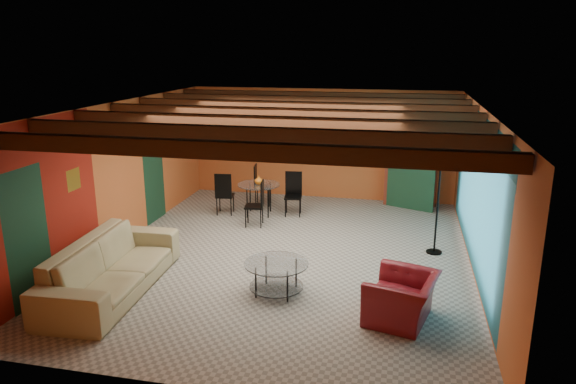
% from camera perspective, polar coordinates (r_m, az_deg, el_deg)
% --- Properties ---
extents(room, '(6.52, 8.01, 2.71)m').
position_cam_1_polar(room, '(9.20, -0.12, 7.14)').
color(room, gray).
rests_on(room, ground).
extents(sofa, '(1.26, 2.89, 0.83)m').
position_cam_1_polar(sofa, '(8.67, -18.43, -7.60)').
color(sofa, '#988B62').
rests_on(sofa, ground).
extents(armchair, '(1.10, 1.19, 0.65)m').
position_cam_1_polar(armchair, '(7.63, 12.15, -11.10)').
color(armchair, maroon).
rests_on(armchair, ground).
extents(coffee_table, '(1.05, 1.05, 0.50)m').
position_cam_1_polar(coffee_table, '(8.25, -1.26, -9.19)').
color(coffee_table, silver).
rests_on(coffee_table, ground).
extents(dining_table, '(2.13, 2.13, 0.98)m').
position_cam_1_polar(dining_table, '(11.90, -3.16, -0.16)').
color(dining_table, silver).
rests_on(dining_table, ground).
extents(armoire, '(1.22, 0.91, 1.92)m').
position_cam_1_polar(armoire, '(12.77, 13.15, 2.71)').
color(armoire, maroon).
rests_on(armoire, ground).
extents(floor_lamp, '(0.42, 0.42, 1.78)m').
position_cam_1_polar(floor_lamp, '(9.93, 15.79, -1.52)').
color(floor_lamp, black).
rests_on(floor_lamp, ground).
extents(ceiling_fan, '(1.50, 1.50, 0.44)m').
position_cam_1_polar(ceiling_fan, '(9.09, -0.27, 7.04)').
color(ceiling_fan, '#472614').
rests_on(ceiling_fan, ceiling).
extents(painting, '(1.05, 0.03, 0.65)m').
position_cam_1_polar(painting, '(13.21, -0.30, 6.58)').
color(painting, black).
rests_on(painting, wall_back).
extents(potted_plant, '(0.43, 0.37, 0.47)m').
position_cam_1_polar(potted_plant, '(12.57, 13.48, 8.04)').
color(potted_plant, '#26661E').
rests_on(potted_plant, armoire).
extents(vase, '(0.22, 0.22, 0.19)m').
position_cam_1_polar(vase, '(11.76, -3.20, 2.60)').
color(vase, orange).
rests_on(vase, dining_table).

